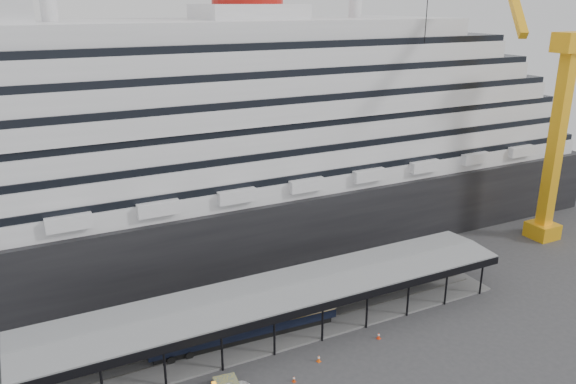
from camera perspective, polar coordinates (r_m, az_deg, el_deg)
name	(u,v)px	position (r m, az deg, el deg)	size (l,w,h in m)	color
ground	(303,352)	(61.82, 1.51, -15.93)	(200.00, 200.00, 0.00)	#37373A
cruise_ship	(199,125)	(82.18, -9.02, 6.70)	(130.00, 30.00, 43.90)	black
platform_canopy	(282,310)	(64.28, -0.62, -11.94)	(56.00, 9.18, 5.30)	slate
crane_yellow	(553,112)	(91.49, 25.34, 7.39)	(23.83, 18.78, 47.60)	#F8AB16
pullman_carriage	(244,319)	(62.60, -4.48, -12.72)	(21.43, 3.78, 20.93)	black
traffic_cone_left	(319,358)	(60.28, 3.14, -16.51)	(0.50, 0.50, 0.79)	#F8560D
traffic_cone_mid	(294,379)	(57.62, 0.61, -18.44)	(0.36, 0.36, 0.67)	red
traffic_cone_right	(379,335)	(64.42, 9.20, -14.19)	(0.46, 0.46, 0.79)	#F3350D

